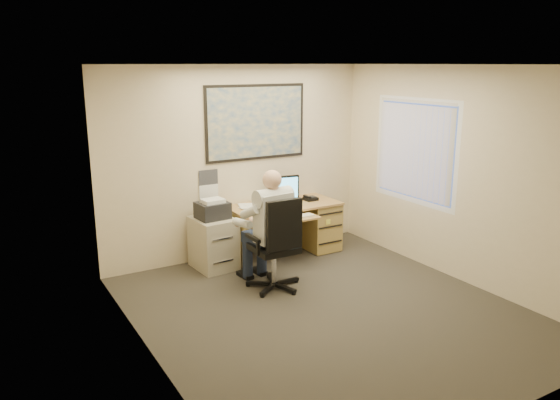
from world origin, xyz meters
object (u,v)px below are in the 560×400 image
filing_cabinet (213,238)px  office_chair (276,263)px  person (272,230)px  desk (303,221)px

filing_cabinet → office_chair: office_chair is taller
filing_cabinet → person: bearing=-73.8°
filing_cabinet → desk: bearing=-4.0°
desk → filing_cabinet: (-1.44, -0.00, -0.03)m
person → desk: bearing=36.5°
desk → filing_cabinet: 1.44m
desk → filing_cabinet: desk is taller
filing_cabinet → office_chair: (0.36, -1.06, -0.07)m
desk → person: person is taller
filing_cabinet → person: (0.36, -0.98, 0.33)m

